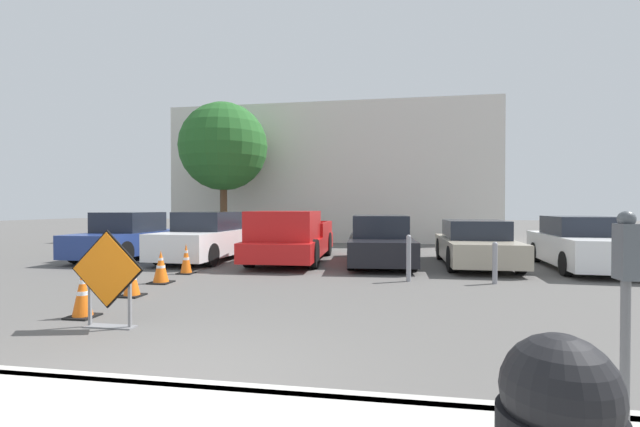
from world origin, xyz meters
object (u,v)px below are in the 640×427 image
Objects in this scene: parked_car_second at (208,238)px; bollard_nearest at (409,257)px; traffic_cone_nearest at (83,294)px; traffic_cone_second at (132,279)px; pickup_truck at (290,239)px; bollard_second at (495,262)px; parked_car_third at (380,242)px; parked_car_fifth at (581,245)px; traffic_cone_fourth at (186,259)px; parked_car_nearest at (128,237)px; road_closed_sign at (108,277)px; traffic_cone_third at (161,267)px; parked_car_fourth at (475,244)px; parking_meter at (626,287)px.

bollard_nearest is at bearing 156.70° from parked_car_second.
traffic_cone_second is (-0.20, 1.60, -0.03)m from traffic_cone_nearest.
pickup_truck is (2.83, -0.12, 0.01)m from parked_car_second.
bollard_nearest is 1.15× the size of bollard_second.
bollard_nearest is (0.76, -3.09, -0.10)m from parked_car_third.
parked_car_second is 1.00× the size of parked_car_fifth.
traffic_cone_nearest is at bearing 101.61° from parked_car_second.
traffic_cone_fourth is 0.18× the size of parked_car_nearest.
traffic_cone_nearest is at bearing -82.97° from traffic_cone_second.
road_closed_sign is 0.25× the size of pickup_truck.
parked_car_nearest is at bearing 165.19° from bollard_second.
parked_car_fourth is at bearing 28.88° from traffic_cone_third.
parking_meter reaches higher than traffic_cone_nearest.
parking_meter reaches higher than traffic_cone_third.
pickup_truck reaches higher than bollard_nearest.
parked_car_nearest reaches higher than traffic_cone_nearest.
bollard_second is at bearing 87.73° from parked_car_fourth.
traffic_cone_fourth is 8.29m from parked_car_fourth.
parked_car_fifth reaches higher than bollard_nearest.
road_closed_sign is 5.08m from traffic_cone_fourth.
traffic_cone_second is 11.66m from parked_car_fifth.
traffic_cone_fourth is (-0.08, 1.39, 0.02)m from traffic_cone_third.
parked_car_second reaches higher than traffic_cone_second.
parked_car_second is (-0.68, 2.87, 0.35)m from traffic_cone_fourth.
parked_car_nearest is at bearing 135.87° from parking_meter.
parked_car_third is 2.82m from parked_car_fourth.
traffic_cone_fourth is (-0.50, 4.43, 0.01)m from traffic_cone_nearest.
road_closed_sign is 0.31× the size of parked_car_fourth.
traffic_cone_second is 0.16× the size of parked_car_nearest.
traffic_cone_fourth is at bearing 105.74° from parked_car_second.
bollard_second is at bearing 149.83° from pickup_truck.
road_closed_sign is 2.33m from traffic_cone_second.
traffic_cone_third is (-0.41, 3.04, -0.01)m from traffic_cone_nearest.
traffic_cone_fourth is 0.72× the size of bollard_nearest.
parked_car_nearest reaches higher than traffic_cone_fourth.
parked_car_second is at bearing 159.64° from bollard_second.
parked_car_second is at bearing 100.13° from traffic_cone_third.
traffic_cone_nearest is at bearing 75.20° from pickup_truck.
parked_car_second is at bearing -4.28° from pickup_truck.
traffic_cone_fourth is 0.50× the size of parking_meter.
parked_car_third reaches higher than bollard_nearest.
bollard_second is at bearing 30.50° from traffic_cone_nearest.
road_closed_sign is 0.33× the size of parked_car_nearest.
parked_car_fifth is at bearing -179.10° from parked_car_nearest.
parking_meter is (-0.79, -7.10, 0.71)m from bollard_second.
parked_car_third is at bearing -179.30° from pickup_truck.
road_closed_sign is at bearing 123.35° from parked_car_nearest.
parked_car_fourth is (5.63, 0.11, -0.11)m from pickup_truck.
parked_car_fourth is 4.80× the size of bollard_second.
traffic_cone_third is 0.17× the size of parked_car_nearest.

